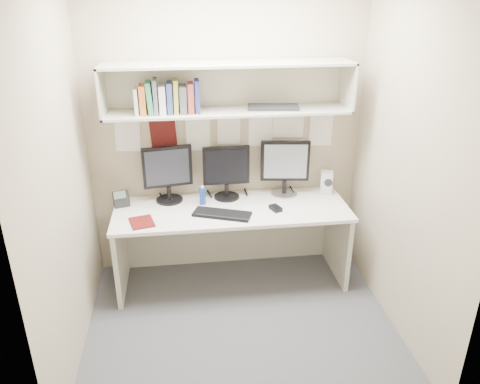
{
  "coord_description": "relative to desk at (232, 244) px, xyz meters",
  "views": [
    {
      "loc": [
        -0.39,
        -2.94,
        2.47
      ],
      "look_at": [
        0.03,
        0.35,
        1.0
      ],
      "focal_mm": 35.0,
      "sensor_mm": 36.0,
      "label": 1
    }
  ],
  "objects": [
    {
      "name": "desk",
      "position": [
        0.0,
        0.0,
        0.0
      ],
      "size": [
        2.0,
        0.7,
        0.73
      ],
      "color": "silver",
      "rests_on": "floor"
    },
    {
      "name": "maroon_notebook",
      "position": [
        -0.75,
        -0.19,
        0.37
      ],
      "size": [
        0.23,
        0.26,
        0.01
      ],
      "primitive_type": "cube",
      "rotation": [
        0.0,
        0.0,
        0.25
      ],
      "color": "#520F0E",
      "rests_on": "desk"
    },
    {
      "name": "monitor_center",
      "position": [
        -0.02,
        0.22,
        0.62
      ],
      "size": [
        0.41,
        0.23,
        0.48
      ],
      "rotation": [
        0.0,
        0.0,
        0.02
      ],
      "color": "black",
      "rests_on": "desk"
    },
    {
      "name": "wall_right",
      "position": [
        1.2,
        -0.65,
        0.93
      ],
      "size": [
        0.02,
        2.0,
        2.6
      ],
      "primitive_type": "cube",
      "color": "tan",
      "rests_on": "ground"
    },
    {
      "name": "pinned_papers",
      "position": [
        0.0,
        0.34,
        0.88
      ],
      "size": [
        1.92,
        0.01,
        0.48
      ],
      "primitive_type": null,
      "color": "white",
      "rests_on": "wall_back"
    },
    {
      "name": "floor",
      "position": [
        0.0,
        -0.65,
        -0.37
      ],
      "size": [
        2.4,
        2.0,
        0.01
      ],
      "primitive_type": "cube",
      "color": "#434347",
      "rests_on": "ground"
    },
    {
      "name": "monitor_right",
      "position": [
        0.5,
        0.22,
        0.64
      ],
      "size": [
        0.43,
        0.24,
        0.5
      ],
      "rotation": [
        0.0,
        0.0,
        -0.13
      ],
      "color": "#A5A5AA",
      "rests_on": "desk"
    },
    {
      "name": "desk_phone",
      "position": [
        -0.94,
        0.16,
        0.43
      ],
      "size": [
        0.15,
        0.15,
        0.16
      ],
      "rotation": [
        0.0,
        0.0,
        0.27
      ],
      "color": "black",
      "rests_on": "desk"
    },
    {
      "name": "overhead_hutch",
      "position": [
        0.0,
        0.21,
        1.35
      ],
      "size": [
        2.0,
        0.38,
        0.4
      ],
      "color": "beige",
      "rests_on": "wall_back"
    },
    {
      "name": "hutch_tray",
      "position": [
        0.37,
        0.14,
        1.19
      ],
      "size": [
        0.43,
        0.21,
        0.03
      ],
      "primitive_type": "cube",
      "rotation": [
        0.0,
        0.0,
        -0.12
      ],
      "color": "black",
      "rests_on": "overhead_hutch"
    },
    {
      "name": "blue_bottle",
      "position": [
        -0.24,
        0.1,
        0.44
      ],
      "size": [
        0.05,
        0.05,
        0.17
      ],
      "color": "navy",
      "rests_on": "desk"
    },
    {
      "name": "monitor_left",
      "position": [
        -0.53,
        0.22,
        0.63
      ],
      "size": [
        0.43,
        0.23,
        0.5
      ],
      "rotation": [
        0.0,
        0.0,
        0.16
      ],
      "color": "black",
      "rests_on": "desk"
    },
    {
      "name": "wall_left",
      "position": [
        -1.2,
        -0.65,
        0.93
      ],
      "size": [
        0.02,
        2.0,
        2.6
      ],
      "primitive_type": "cube",
      "color": "tan",
      "rests_on": "ground"
    },
    {
      "name": "keyboard",
      "position": [
        -0.1,
        -0.14,
        0.38
      ],
      "size": [
        0.5,
        0.33,
        0.02
      ],
      "primitive_type": "cube",
      "rotation": [
        0.0,
        0.0,
        -0.37
      ],
      "color": "black",
      "rests_on": "desk"
    },
    {
      "name": "book_stack",
      "position": [
        -0.49,
        0.12,
        1.29
      ],
      "size": [
        0.51,
        0.17,
        0.27
      ],
      "color": "beige",
      "rests_on": "overhead_hutch"
    },
    {
      "name": "wall_front",
      "position": [
        0.0,
        -1.65,
        0.93
      ],
      "size": [
        2.4,
        0.02,
        2.6
      ],
      "primitive_type": "cube",
      "color": "tan",
      "rests_on": "ground"
    },
    {
      "name": "speaker",
      "position": [
        0.89,
        0.19,
        0.47
      ],
      "size": [
        0.13,
        0.13,
        0.21
      ],
      "rotation": [
        0.0,
        0.0,
        -0.26
      ],
      "color": "beige",
      "rests_on": "desk"
    },
    {
      "name": "mouse",
      "position": [
        0.36,
        -0.1,
        0.38
      ],
      "size": [
        0.11,
        0.13,
        0.03
      ],
      "primitive_type": "cube",
      "rotation": [
        0.0,
        0.0,
        0.37
      ],
      "color": "black",
      "rests_on": "desk"
    },
    {
      "name": "wall_back",
      "position": [
        0.0,
        0.35,
        0.93
      ],
      "size": [
        2.4,
        0.02,
        2.6
      ],
      "primitive_type": "cube",
      "color": "tan",
      "rests_on": "ground"
    }
  ]
}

